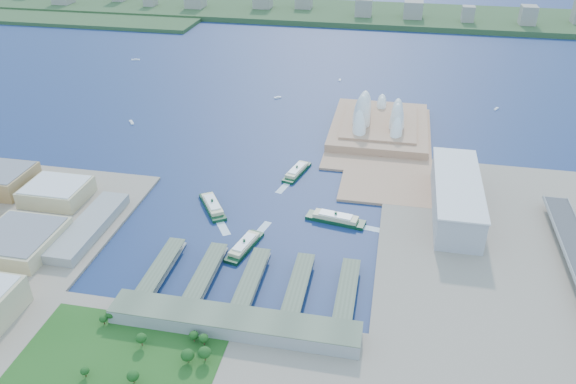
% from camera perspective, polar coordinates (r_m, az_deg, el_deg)
% --- Properties ---
extents(ground, '(3000.00, 3000.00, 0.00)m').
position_cam_1_polar(ground, '(564.06, -3.16, -4.35)').
color(ground, '#0D1B3F').
rests_on(ground, ground).
extents(east_land, '(240.00, 500.00, 3.00)m').
position_cam_1_polar(east_land, '(523.52, 22.17, -9.85)').
color(east_land, gray).
rests_on(east_land, ground).
extents(peninsula, '(135.00, 220.00, 3.00)m').
position_cam_1_polar(peninsula, '(777.27, 9.33, 5.58)').
color(peninsula, tan).
rests_on(peninsula, ground).
extents(far_shore, '(2200.00, 260.00, 12.00)m').
position_cam_1_polar(far_shore, '(1468.45, 6.60, 17.57)').
color(far_shore, '#2D4926').
rests_on(far_shore, ground).
extents(opera_house, '(134.00, 180.00, 58.00)m').
position_cam_1_polar(opera_house, '(783.99, 9.41, 8.21)').
color(opera_house, white).
rests_on(opera_house, peninsula).
extents(toaster_building, '(45.00, 155.00, 35.00)m').
position_cam_1_polar(toaster_building, '(612.04, 16.71, -0.46)').
color(toaster_building, '#98989E').
rests_on(toaster_building, east_land).
extents(ferry_wharves, '(184.00, 90.00, 9.30)m').
position_cam_1_polar(ferry_wharves, '(500.18, -3.70, -8.85)').
color(ferry_wharves, '#515C46').
rests_on(ferry_wharves, ground).
extents(terminal_building, '(200.00, 28.00, 12.00)m').
position_cam_1_polar(terminal_building, '(453.75, -5.54, -13.08)').
color(terminal_building, gray).
rests_on(terminal_building, south_land).
extents(park, '(150.00, 110.00, 16.00)m').
position_cam_1_polar(park, '(441.18, -17.41, -15.87)').
color(park, '#194714').
rests_on(park, south_land).
extents(far_skyline, '(1900.00, 140.00, 55.00)m').
position_cam_1_polar(far_skyline, '(1442.14, 6.60, 18.70)').
color(far_skyline, gray).
rests_on(far_skyline, far_shore).
extents(ferry_a, '(45.24, 58.33, 11.28)m').
position_cam_1_polar(ferry_a, '(607.88, -7.70, -1.20)').
color(ferry_a, '#0C321A').
rests_on(ferry_a, ground).
extents(ferry_b, '(27.39, 58.07, 10.64)m').
position_cam_1_polar(ferry_b, '(672.03, 0.91, 2.29)').
color(ferry_b, '#0C321A').
rests_on(ferry_b, ground).
extents(ferry_c, '(27.03, 57.87, 10.61)m').
position_cam_1_polar(ferry_c, '(542.52, -4.46, -5.28)').
color(ferry_c, '#0C321A').
rests_on(ferry_c, ground).
extents(ferry_d, '(63.32, 25.66, 11.64)m').
position_cam_1_polar(ferry_d, '(582.44, 4.86, -2.51)').
color(ferry_d, '#0C321A').
rests_on(ferry_d, ground).
extents(boat_a, '(12.22, 14.27, 2.91)m').
position_cam_1_polar(boat_a, '(844.35, -15.62, 6.86)').
color(boat_a, white).
rests_on(boat_a, ground).
extents(boat_b, '(11.34, 9.84, 3.03)m').
position_cam_1_polar(boat_b, '(907.23, -1.06, 9.60)').
color(boat_b, white).
rests_on(boat_b, ground).
extents(boat_c, '(8.31, 11.76, 2.59)m').
position_cam_1_polar(boat_c, '(918.74, 20.40, 7.95)').
color(boat_c, white).
rests_on(boat_c, ground).
extents(boat_d, '(16.22, 7.23, 2.68)m').
position_cam_1_polar(boat_d, '(1139.86, -15.22, 12.87)').
color(boat_d, white).
rests_on(boat_d, ground).
extents(boat_e, '(3.30, 9.79, 2.39)m').
position_cam_1_polar(boat_e, '(992.44, 5.29, 11.28)').
color(boat_e, white).
rests_on(boat_e, ground).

